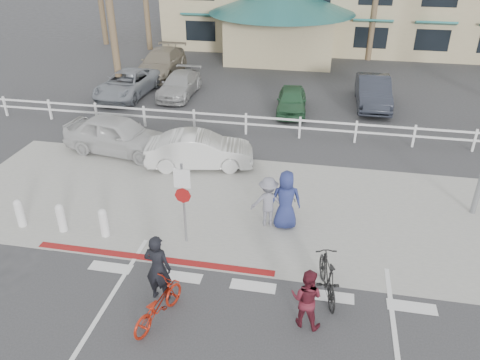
% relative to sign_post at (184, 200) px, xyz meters
% --- Properties ---
extents(ground, '(140.00, 140.00, 0.00)m').
position_rel_sign_post_xyz_m(ground, '(2.30, -2.20, -1.45)').
color(ground, '#333335').
extents(sidewalk_plaza, '(22.00, 7.00, 0.01)m').
position_rel_sign_post_xyz_m(sidewalk_plaza, '(2.30, 2.30, -1.44)').
color(sidewalk_plaza, gray).
rests_on(sidewalk_plaza, ground).
extents(cross_street, '(40.00, 5.00, 0.01)m').
position_rel_sign_post_xyz_m(cross_street, '(2.30, 6.30, -1.45)').
color(cross_street, '#333335').
rests_on(cross_street, ground).
extents(parking_lot, '(50.00, 16.00, 0.01)m').
position_rel_sign_post_xyz_m(parking_lot, '(2.30, 15.80, -1.45)').
color(parking_lot, '#333335').
rests_on(parking_lot, ground).
extents(curb_red, '(7.00, 0.25, 0.02)m').
position_rel_sign_post_xyz_m(curb_red, '(-0.70, -1.00, -1.44)').
color(curb_red, maroon).
rests_on(curb_red, ground).
extents(rail_fence, '(29.40, 0.16, 1.00)m').
position_rel_sign_post_xyz_m(rail_fence, '(2.80, 8.30, -0.95)').
color(rail_fence, silver).
rests_on(rail_fence, ground).
extents(sign_post, '(0.50, 0.10, 2.90)m').
position_rel_sign_post_xyz_m(sign_post, '(0.00, 0.00, 0.00)').
color(sign_post, gray).
rests_on(sign_post, ground).
extents(bollard_0, '(0.26, 0.26, 0.95)m').
position_rel_sign_post_xyz_m(bollard_0, '(-2.50, -0.20, -0.97)').
color(bollard_0, silver).
rests_on(bollard_0, ground).
extents(bollard_1, '(0.26, 0.26, 0.95)m').
position_rel_sign_post_xyz_m(bollard_1, '(-3.90, -0.20, -0.97)').
color(bollard_1, silver).
rests_on(bollard_1, ground).
extents(bollard_2, '(0.26, 0.26, 0.95)m').
position_rel_sign_post_xyz_m(bollard_2, '(-5.30, -0.20, -0.97)').
color(bollard_2, silver).
rests_on(bollard_2, ground).
extents(bike_red, '(1.14, 1.91, 0.95)m').
position_rel_sign_post_xyz_m(bike_red, '(0.28, -3.18, -0.97)').
color(bike_red, '#9E1E0D').
rests_on(bike_red, ground).
extents(rider_red, '(0.72, 0.51, 1.89)m').
position_rel_sign_post_xyz_m(rider_red, '(0.06, -2.44, -0.50)').
color(rider_red, black).
rests_on(rider_red, ground).
extents(bike_black, '(0.94, 1.98, 1.14)m').
position_rel_sign_post_xyz_m(bike_black, '(4.18, -1.51, -0.88)').
color(bike_black, black).
rests_on(bike_black, ground).
extents(rider_black, '(0.87, 0.74, 1.58)m').
position_rel_sign_post_xyz_m(rider_black, '(3.71, -2.62, -0.66)').
color(rider_black, '#571823').
rests_on(rider_black, ground).
extents(pedestrian_a, '(1.17, 0.81, 1.65)m').
position_rel_sign_post_xyz_m(pedestrian_a, '(2.26, 1.37, -0.62)').
color(pedestrian_a, slate).
rests_on(pedestrian_a, ground).
extents(pedestrian_child, '(0.74, 0.50, 1.17)m').
position_rel_sign_post_xyz_m(pedestrian_child, '(2.75, 2.06, -0.86)').
color(pedestrian_child, '#A09F8E').
rests_on(pedestrian_child, ground).
extents(pedestrian_b, '(1.03, 0.76, 1.92)m').
position_rel_sign_post_xyz_m(pedestrian_b, '(2.80, 1.35, -0.49)').
color(pedestrian_b, navy).
rests_on(pedestrian_b, ground).
extents(car_white_sedan, '(4.32, 2.23, 1.36)m').
position_rel_sign_post_xyz_m(car_white_sedan, '(-0.90, 4.87, -0.77)').
color(car_white_sedan, silver).
rests_on(car_white_sedan, ground).
extents(car_red_compact, '(4.77, 2.50, 1.55)m').
position_rel_sign_post_xyz_m(car_red_compact, '(-4.52, 5.47, -0.68)').
color(car_red_compact, '#BCBCBC').
rests_on(car_red_compact, ground).
extents(lot_car_0, '(2.52, 4.97, 1.35)m').
position_rel_sign_post_xyz_m(lot_car_0, '(-7.03, 12.34, -0.78)').
color(lot_car_0, gray).
rests_on(lot_car_0, ground).
extents(lot_car_1, '(1.70, 4.18, 1.21)m').
position_rel_sign_post_xyz_m(lot_car_1, '(-4.26, 12.97, -0.84)').
color(lot_car_1, '#9B9B9B').
rests_on(lot_car_1, ground).
extents(lot_car_2, '(1.66, 3.64, 1.21)m').
position_rel_sign_post_xyz_m(lot_car_2, '(2.03, 11.53, -0.84)').
color(lot_car_2, '#295937').
rests_on(lot_car_2, ground).
extents(lot_car_3, '(1.71, 4.63, 1.51)m').
position_rel_sign_post_xyz_m(lot_car_3, '(6.06, 13.24, -0.69)').
color(lot_car_3, '#21242E').
rests_on(lot_car_3, ground).
extents(lot_car_4, '(2.28, 5.36, 1.54)m').
position_rel_sign_post_xyz_m(lot_car_4, '(-6.53, 16.50, -0.68)').
color(lot_car_4, gray).
rests_on(lot_car_4, ground).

